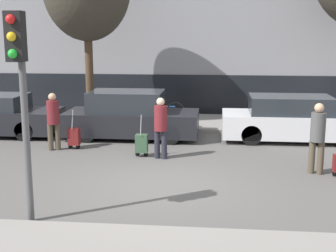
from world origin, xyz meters
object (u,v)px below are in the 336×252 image
Objects in this scene: pedestrian_left at (53,118)px; trolley_center at (142,143)px; parked_car_2 at (294,120)px; trolley_left at (74,137)px; traffic_light at (20,76)px; parked_bicycle at (161,112)px; pedestrian_center at (161,124)px; pedestrian_right at (318,134)px; parked_car_1 at (131,116)px.

trolley_center is at bearing 149.66° from pedestrian_left.
parked_car_2 is 6.65m from trolley_left.
parked_bicycle is at bearing 82.05° from traffic_light.
pedestrian_center is 3.92m from pedestrian_right.
parked_bicycle is at bearing 71.56° from parked_car_1.
parked_car_2 is 4.79m from parked_bicycle.
pedestrian_center is 0.78m from trolley_center.
parked_car_2 reaches higher than trolley_left.
trolley_center reaches higher than trolley_left.
pedestrian_left is 7.07m from pedestrian_right.
traffic_light is at bearing -97.95° from parked_bicycle.
traffic_light reaches higher than pedestrian_center.
trolley_center is at bearing -179.94° from pedestrian_center.
trolley_center is (2.06, -0.64, 0.00)m from trolley_left.
parked_car_2 is at bearing 1.47° from parked_car_1.
pedestrian_center is at bearing 148.85° from pedestrian_left.
pedestrian_left reaches higher than parked_car_1.
parked_car_1 is at bearing 50.02° from trolley_left.
parked_car_2 is 4.97m from trolley_center.
trolley_center is 0.32× the size of traffic_light.
parked_car_1 is 2.55× the size of pedestrian_left.
pedestrian_right is at bearing -14.50° from trolley_center.
pedestrian_center is (3.10, -0.59, -0.00)m from pedestrian_left.
trolley_left is (-6.41, -1.74, -0.29)m from parked_car_2.
trolley_center is at bearing -151.32° from parked_car_2.
parked_car_2 is 9.20m from traffic_light.
pedestrian_right reaches higher than parked_car_1.
trolley_left is at bearing -118.79° from parked_bicycle.
pedestrian_center is 0.92× the size of parked_bicycle.
trolley_left is (-1.35, -1.61, -0.33)m from parked_car_1.
pedestrian_center is at bearing -16.83° from trolley_left.
parked_car_2 is at bearing 48.11° from pedestrian_center.
trolley_left is 0.64× the size of parked_bicycle.
parked_bicycle is (-0.52, 4.54, -0.42)m from pedestrian_center.
parked_car_1 is 2.38m from trolley_center.
pedestrian_left reaches higher than parked_bicycle.
traffic_light is at bearing -94.53° from parked_car_1.
pedestrian_center is (-3.82, -2.52, 0.27)m from parked_car_2.
parked_car_1 is 7.18m from traffic_light.
pedestrian_right is (6.90, -1.57, 0.04)m from pedestrian_left.
trolley_center reaches higher than parked_bicycle.
parked_bicycle is (1.26, 9.06, -2.09)m from traffic_light.
pedestrian_left reaches higher than trolley_left.
parked_bicycle is at bearing -143.52° from pedestrian_left.
parked_car_1 reaches higher than parked_bicycle.
trolley_left is at bearing 4.76° from pedestrian_right.
pedestrian_right is at bearing 146.81° from pedestrian_left.
pedestrian_center is 1.42× the size of trolley_center.
parked_car_1 is 3.65× the size of trolley_left.
pedestrian_right reaches higher than parked_car_2.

